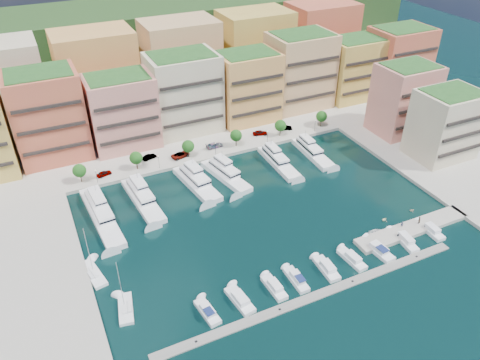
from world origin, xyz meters
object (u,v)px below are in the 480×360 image
at_px(sailboat_1, 94,274).
at_px(person_1, 419,220).
at_px(cruiser_3, 274,288).
at_px(yacht_5, 311,151).
at_px(yacht_3, 225,173).
at_px(car_1, 149,157).
at_px(lamppost_3, 267,135).
at_px(cruiser_9, 431,231).
at_px(lamppost_2, 216,147).
at_px(cruiser_1, 208,312).
at_px(tender_1, 384,219).
at_px(car_4, 260,133).
at_px(yacht_0, 100,213).
at_px(car_2, 181,155).
at_px(tree_1, 136,158).
at_px(lamppost_0, 96,174).
at_px(tree_0, 79,171).
at_px(cruiser_6, 352,259).
at_px(yacht_2, 196,181).
at_px(yacht_4, 277,161).
at_px(car_5, 285,128).
at_px(sailboat_0, 126,309).
at_px(car_0, 104,173).
at_px(person_0, 402,224).
at_px(tree_2, 188,146).
at_px(lamppost_4, 315,124).
at_px(cruiser_4, 296,280).
at_px(cruiser_7, 378,250).
at_px(tender_0, 376,232).
at_px(car_3, 214,145).
at_px(lamppost_1, 159,160).
at_px(yacht_1, 142,198).
at_px(cruiser_8, 404,240).
at_px(tree_4, 280,126).
at_px(tree_3, 236,136).
at_px(cruiser_5, 327,269).

relative_size(sailboat_1, person_1, 6.86).
bearing_deg(cruiser_3, yacht_5, 49.69).
xyz_separation_m(yacht_3, car_1, (-17.25, 17.54, 0.54)).
height_order(lamppost_3, cruiser_9, lamppost_3).
distance_m(lamppost_2, cruiser_1, 61.42).
relative_size(tender_1, car_4, 0.36).
relative_size(yacht_0, car_2, 4.73).
distance_m(tree_1, car_4, 42.52).
relative_size(lamppost_0, person_1, 2.18).
relative_size(tree_1, lamppost_0, 1.35).
distance_m(tree_0, yacht_3, 40.51).
bearing_deg(car_1, sailboat_1, 130.94).
height_order(tree_1, cruiser_6, tree_1).
bearing_deg(yacht_3, tree_1, 148.32).
height_order(yacht_2, car_1, yacht_2).
distance_m(yacht_4, car_5, 20.90).
xyz_separation_m(cruiser_1, car_2, (15.24, 59.08, 1.24)).
bearing_deg(car_5, yacht_5, -158.29).
relative_size(sailboat_0, car_0, 3.04).
xyz_separation_m(lamppost_2, car_2, (-10.22, 3.28, -2.01)).
distance_m(sailboat_1, person_0, 73.56).
height_order(tree_2, lamppost_4, tree_2).
height_order(cruiser_4, sailboat_1, sailboat_1).
relative_size(cruiser_4, sailboat_1, 0.59).
xyz_separation_m(yacht_2, cruiser_7, (28.17, -44.36, -0.64)).
relative_size(lamppost_4, sailboat_0, 0.32).
bearing_deg(tender_1, tender_0, 104.72).
bearing_deg(sailboat_0, car_3, 51.57).
distance_m(tree_2, yacht_5, 38.28).
height_order(lamppost_1, yacht_1, yacht_1).
bearing_deg(cruiser_8, cruiser_4, -179.99).
xyz_separation_m(tree_4, yacht_0, (-62.22, -17.04, -3.53)).
relative_size(sailboat_1, sailboat_0, 1.00).
xyz_separation_m(tree_3, yacht_1, (-34.81, -14.92, -3.65)).
relative_size(cruiser_9, tender_0, 2.14).
bearing_deg(car_4, sailboat_0, 147.92).
bearing_deg(yacht_3, yacht_0, -174.55).
bearing_deg(car_4, cruiser_5, -178.59).
xyz_separation_m(tree_2, yacht_5, (35.70, -13.36, -3.53)).
height_order(lamppost_1, cruiser_8, lamppost_1).
height_order(cruiser_4, car_2, car_2).
bearing_deg(car_3, lamppost_1, 97.87).
height_order(tree_4, tender_1, tree_4).
distance_m(tree_4, lamppost_0, 60.05).
height_order(yacht_0, car_3, yacht_0).
relative_size(tree_2, car_3, 1.02).
bearing_deg(cruiser_9, sailboat_0, 173.82).
xyz_separation_m(yacht_3, person_0, (29.59, -40.62, 0.59)).
distance_m(cruiser_6, car_0, 72.99).
bearing_deg(lamppost_2, tree_4, 5.47).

